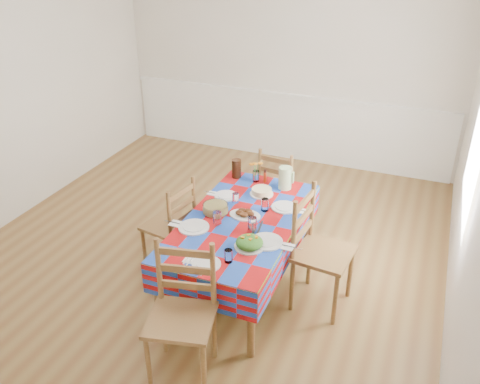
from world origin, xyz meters
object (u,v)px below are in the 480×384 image
at_px(green_pitcher, 285,178).
at_px(tea_pitcher, 236,168).
at_px(chair_far, 280,188).
at_px(chair_left, 172,226).
at_px(chair_near, 182,315).
at_px(meat_platter, 245,214).
at_px(dining_table, 242,227).
at_px(chair_right, 318,252).

relative_size(green_pitcher, tea_pitcher, 1.16).
relative_size(chair_far, chair_left, 0.98).
distance_m(tea_pitcher, chair_near, 1.87).
distance_m(meat_platter, tea_pitcher, 0.77).
bearing_deg(tea_pitcher, chair_left, -114.25).
xyz_separation_m(chair_near, chair_far, (0.01, 2.17, -0.06)).
distance_m(dining_table, tea_pitcher, 0.83).
bearing_deg(chair_right, tea_pitcher, 60.76).
relative_size(chair_near, chair_left, 1.11).
bearing_deg(chair_right, chair_far, 38.52).
xyz_separation_m(green_pitcher, chair_near, (-0.18, -1.77, -0.28)).
bearing_deg(chair_near, green_pitcher, 71.33).
bearing_deg(dining_table, chair_near, -90.56).
bearing_deg(meat_platter, chair_right, -4.96).
distance_m(meat_platter, chair_left, 0.74).
xyz_separation_m(meat_platter, chair_right, (0.68, -0.06, -0.18)).
relative_size(chair_far, chair_right, 0.87).
distance_m(dining_table, chair_right, 0.69).
relative_size(dining_table, chair_near, 1.70).
height_order(dining_table, chair_left, chair_left).
xyz_separation_m(dining_table, green_pitcher, (0.17, 0.69, 0.18)).
bearing_deg(dining_table, tea_pitcher, 115.43).
bearing_deg(chair_far, dining_table, 97.11).
height_order(dining_table, green_pitcher, green_pitcher).
height_order(green_pitcher, chair_left, chair_left).
xyz_separation_m(chair_near, chair_right, (0.69, 1.09, 0.01)).
bearing_deg(meat_platter, green_pitcher, 75.54).
height_order(meat_platter, chair_far, chair_far).
distance_m(dining_table, green_pitcher, 0.73).
bearing_deg(dining_table, chair_far, 90.26).
bearing_deg(chair_left, meat_platter, 105.97).
xyz_separation_m(green_pitcher, tea_pitcher, (-0.52, 0.05, -0.01)).
distance_m(meat_platter, chair_right, 0.70).
bearing_deg(dining_table, chair_right, 0.44).
bearing_deg(tea_pitcher, meat_platter, -62.20).
xyz_separation_m(tea_pitcher, chair_near, (0.34, -1.82, -0.26)).
relative_size(meat_platter, chair_right, 0.26).
bearing_deg(tea_pitcher, chair_right, -35.39).
bearing_deg(chair_right, dining_table, 96.59).
xyz_separation_m(dining_table, chair_right, (0.68, 0.01, -0.09)).
xyz_separation_m(meat_platter, tea_pitcher, (-0.36, 0.67, 0.07)).
bearing_deg(tea_pitcher, chair_far, 45.25).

